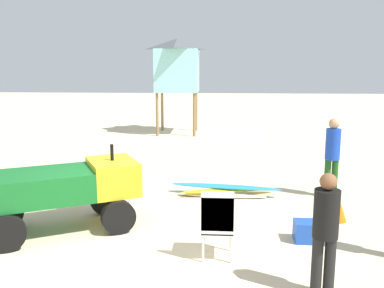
% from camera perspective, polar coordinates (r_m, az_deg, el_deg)
% --- Properties ---
extents(ground, '(80.00, 80.00, 0.00)m').
position_cam_1_polar(ground, '(7.06, -10.11, -13.79)').
color(ground, beige).
extents(utility_cart, '(2.81, 2.24, 1.50)m').
position_cam_1_polar(utility_cart, '(7.74, -16.64, -5.69)').
color(utility_cart, '#146023').
rests_on(utility_cart, ground).
extents(stacked_plastic_chairs, '(0.48, 0.48, 1.11)m').
position_cam_1_polar(stacked_plastic_chairs, '(6.33, 3.50, -10.18)').
color(stacked_plastic_chairs, white).
rests_on(stacked_plastic_chairs, ground).
extents(surfboard_pile, '(2.55, 0.79, 0.24)m').
position_cam_1_polar(surfboard_pile, '(9.53, 4.62, -6.34)').
color(surfboard_pile, white).
rests_on(surfboard_pile, ground).
extents(lifeguard_near_center, '(0.32, 0.32, 1.61)m').
position_cam_1_polar(lifeguard_near_center, '(5.55, 17.86, -10.75)').
color(lifeguard_near_center, black).
rests_on(lifeguard_near_center, ground).
extents(lifeguard_near_right, '(0.32, 0.32, 1.79)m').
position_cam_1_polar(lifeguard_near_right, '(9.70, 18.72, -1.04)').
color(lifeguard_near_right, '#194C19').
rests_on(lifeguard_near_right, ground).
extents(lifeguard_tower, '(1.98, 1.98, 4.07)m').
position_cam_1_polar(lifeguard_tower, '(18.13, -2.04, 10.76)').
color(lifeguard_tower, olive).
rests_on(lifeguard_tower, ground).
extents(traffic_cone_near, '(0.34, 0.34, 0.49)m').
position_cam_1_polar(traffic_cone_near, '(8.45, 19.38, -8.32)').
color(traffic_cone_near, orange).
rests_on(traffic_cone_near, ground).
extents(cooler_box, '(0.45, 0.35, 0.35)m').
position_cam_1_polar(cooler_box, '(7.38, 15.62, -11.46)').
color(cooler_box, blue).
rests_on(cooler_box, ground).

